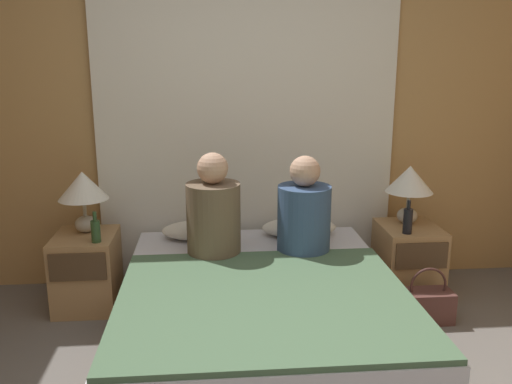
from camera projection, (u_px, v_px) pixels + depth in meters
wall_back at (246, 114)px, 3.91m from camera, size 4.69×0.06×2.50m
curtain_panel at (247, 143)px, 3.90m from camera, size 2.34×0.02×2.09m
bed at (260, 315)px, 3.12m from camera, size 1.59×1.93×0.41m
nightstand_left at (87, 271)px, 3.64m from camera, size 0.40×0.47×0.50m
nightstand_right at (408, 260)px, 3.83m from camera, size 0.40×0.47×0.50m
lamp_left at (83, 189)px, 3.58m from camera, size 0.33×0.33×0.42m
lamp_right at (409, 183)px, 3.77m from camera, size 0.33×0.33×0.42m
pillow_left at (200, 230)px, 3.78m from camera, size 0.53×0.29×0.12m
pillow_right at (299, 227)px, 3.84m from camera, size 0.53×0.29×0.12m
blanket_on_bed at (265, 299)px, 2.81m from camera, size 1.53×1.34×0.03m
person_left_in_bed at (214, 214)px, 3.40m from camera, size 0.34×0.34×0.67m
person_right_in_bed at (304, 214)px, 3.45m from camera, size 0.34×0.34×0.64m
beer_bottle_on_left_stand at (96, 231)px, 3.43m from camera, size 0.06×0.06×0.20m
beer_bottle_on_right_stand at (408, 220)px, 3.60m from camera, size 0.06×0.06×0.23m
handbag_on_floor at (427, 305)px, 3.46m from camera, size 0.32×0.18×0.36m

